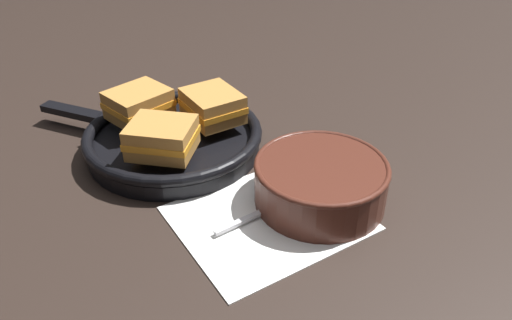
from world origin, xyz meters
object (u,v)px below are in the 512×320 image
Objects in this scene: spoon at (279,204)px; sandwich_near_left at (139,104)px; skillet at (173,139)px; sandwich_near_right at (162,138)px; soup_bowl at (321,180)px; sandwich_far_left at (213,106)px.

spoon is 0.30m from sandwich_near_left.
sandwich_near_right is at bearing -126.65° from skillet.
skillet reaches higher than spoon.
soup_bowl is 1.72× the size of sandwich_near_left.
spoon is at bearing -96.01° from sandwich_far_left.
sandwich_far_left is at bearing 83.91° from spoon.
sandwich_near_right is at bearing -98.31° from sandwich_near_left.
sandwich_near_right reaches higher than skillet.
skillet is at bearing 113.21° from soup_bowl.
skillet is at bearing 170.36° from sandwich_far_left.
sandwich_far_left reaches higher than soup_bowl.
sandwich_near_left is 1.10× the size of sandwich_far_left.
sandwich_near_left is at bearing 112.83° from soup_bowl.
skillet is at bearing 102.29° from spoon.
soup_bowl is at bearing -66.79° from skillet.
sandwich_near_left reaches higher than spoon.
sandwich_far_left is at bearing -9.64° from skillet.
soup_bowl is 1.24× the size of spoon.
spoon is 1.38× the size of sandwich_near_left.
sandwich_near_left is (-0.02, 0.06, 0.04)m from skillet.
sandwich_far_left is (0.07, -0.01, 0.04)m from skillet.
sandwich_near_left is (-0.13, 0.30, 0.03)m from soup_bowl.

